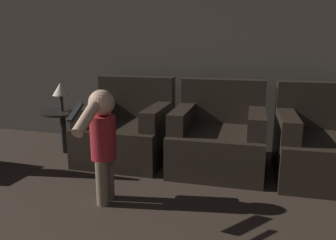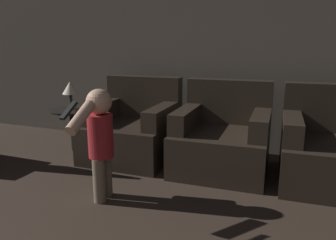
# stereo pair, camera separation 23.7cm
# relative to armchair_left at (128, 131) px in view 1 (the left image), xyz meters

# --- Properties ---
(wall_back) EXTENTS (8.40, 0.05, 2.60)m
(wall_back) POSITION_rel_armchair_left_xyz_m (0.72, 0.65, 1.00)
(wall_back) COLOR #51493F
(wall_back) RESTS_ON ground_plane
(armchair_left) EXTENTS (0.90, 0.91, 0.86)m
(armchair_left) POSITION_rel_armchair_left_xyz_m (0.00, 0.00, 0.00)
(armchair_left) COLOR black
(armchair_left) RESTS_ON ground_plane
(armchair_middle) EXTENTS (0.90, 0.92, 0.86)m
(armchair_middle) POSITION_rel_armchair_left_xyz_m (0.99, -0.00, 0.00)
(armchair_middle) COLOR black
(armchair_middle) RESTS_ON ground_plane
(armchair_right) EXTENTS (0.91, 0.93, 0.86)m
(armchair_right) POSITION_rel_armchair_left_xyz_m (1.98, -0.00, 0.00)
(armchair_right) COLOR black
(armchair_right) RESTS_ON ground_plane
(person_toddler) EXTENTS (0.20, 0.61, 0.89)m
(person_toddler) POSITION_rel_armchair_left_xyz_m (0.24, -1.02, 0.23)
(person_toddler) COLOR brown
(person_toddler) RESTS_ON ground_plane
(side_table) EXTENTS (0.50, 0.50, 0.49)m
(side_table) POSITION_rel_armchair_left_xyz_m (-0.76, -0.06, 0.12)
(side_table) COLOR black
(side_table) RESTS_ON ground_plane
(lamp) EXTENTS (0.18, 0.18, 0.32)m
(lamp) POSITION_rel_armchair_left_xyz_m (-0.76, -0.06, 0.43)
(lamp) COLOR #262626
(lamp) RESTS_ON side_table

